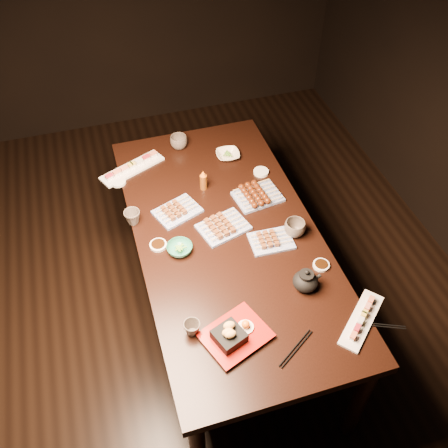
{
  "coord_description": "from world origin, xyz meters",
  "views": [
    {
      "loc": [
        -0.09,
        -1.35,
        2.6
      ],
      "look_at": [
        0.42,
        0.31,
        0.77
      ],
      "focal_mm": 40.0,
      "sensor_mm": 36.0,
      "label": 1
    }
  ],
  "objects": [
    {
      "name": "ground",
      "position": [
        0.0,
        0.0,
        0.0
      ],
      "size": [
        5.0,
        5.0,
        0.0
      ],
      "primitive_type": "plane",
      "color": "black",
      "rests_on": "ground"
    },
    {
      "name": "dining_table",
      "position": [
        0.42,
        0.26,
        0.38
      ],
      "size": [
        1.22,
        1.94,
        0.75
      ],
      "primitive_type": "cube",
      "rotation": [
        0.0,
        0.0,
        0.19
      ],
      "color": "black",
      "rests_on": "ground"
    },
    {
      "name": "sushi_platter_near",
      "position": [
        0.82,
        -0.39,
        0.77
      ],
      "size": [
        0.3,
        0.28,
        0.04
      ],
      "primitive_type": null,
      "rotation": [
        0.0,
        0.0,
        0.72
      ],
      "color": "white",
      "rests_on": "dining_table"
    },
    {
      "name": "sushi_platter_far",
      "position": [
        0.05,
        0.9,
        0.77
      ],
      "size": [
        0.39,
        0.26,
        0.05
      ],
      "primitive_type": null,
      "rotation": [
        0.0,
        0.0,
        3.57
      ],
      "color": "white",
      "rests_on": "dining_table"
    },
    {
      "name": "yakitori_plate_center",
      "position": [
        0.41,
        0.31,
        0.78
      ],
      "size": [
        0.28,
        0.23,
        0.06
      ],
      "primitive_type": null,
      "rotation": [
        0.0,
        0.0,
        0.28
      ],
      "color": "#828EB6",
      "rests_on": "dining_table"
    },
    {
      "name": "yakitori_plate_right",
      "position": [
        0.61,
        0.15,
        0.78
      ],
      "size": [
        0.22,
        0.16,
        0.05
      ],
      "primitive_type": null,
      "rotation": [
        0.0,
        0.0,
        -0.04
      ],
      "color": "#828EB6",
      "rests_on": "dining_table"
    },
    {
      "name": "yakitori_plate_left",
      "position": [
        0.21,
        0.48,
        0.78
      ],
      "size": [
        0.27,
        0.24,
        0.06
      ],
      "primitive_type": null,
      "rotation": [
        0.0,
        0.0,
        0.37
      ],
      "color": "#828EB6",
      "rests_on": "dining_table"
    },
    {
      "name": "tsukune_plate",
      "position": [
        0.65,
        0.47,
        0.78
      ],
      "size": [
        0.27,
        0.21,
        0.06
      ],
      "primitive_type": null,
      "rotation": [
        0.0,
        0.0,
        0.14
      ],
      "color": "#828EB6",
      "rests_on": "dining_table"
    },
    {
      "name": "edamame_bowl_green",
      "position": [
        0.16,
        0.22,
        0.77
      ],
      "size": [
        0.17,
        0.17,
        0.04
      ],
      "primitive_type": "imported",
      "rotation": [
        0.0,
        0.0,
        0.58
      ],
      "color": "#287B5C",
      "rests_on": "dining_table"
    },
    {
      "name": "edamame_bowl_cream",
      "position": [
        0.6,
        0.84,
        0.77
      ],
      "size": [
        0.14,
        0.14,
        0.03
      ],
      "primitive_type": "imported",
      "rotation": [
        0.0,
        0.0,
        -0.06
      ],
      "color": "beige",
      "rests_on": "dining_table"
    },
    {
      "name": "tempura_tray",
      "position": [
        0.28,
        -0.31,
        0.8
      ],
      "size": [
        0.33,
        0.29,
        0.1
      ],
      "primitive_type": null,
      "rotation": [
        0.0,
        0.0,
        0.36
      ],
      "color": "black",
      "rests_on": "dining_table"
    },
    {
      "name": "teacup_near_left",
      "position": [
        0.11,
        -0.24,
        0.78
      ],
      "size": [
        0.09,
        0.09,
        0.07
      ],
      "primitive_type": "imported",
      "rotation": [
        0.0,
        0.0,
        0.2
      ],
      "color": "#4A4139",
      "rests_on": "dining_table"
    },
    {
      "name": "teacup_mid_right",
      "position": [
        0.74,
        0.16,
        0.79
      ],
      "size": [
        0.12,
        0.12,
        0.08
      ],
      "primitive_type": "imported",
      "rotation": [
        0.0,
        0.0,
        -0.15
      ],
      "color": "#4A4139",
      "rests_on": "dining_table"
    },
    {
      "name": "teacup_far_left",
      "position": [
        -0.02,
        0.48,
        0.79
      ],
      "size": [
        0.11,
        0.11,
        0.08
      ],
      "primitive_type": "imported",
      "rotation": [
        0.0,
        0.0,
        0.4
      ],
      "color": "#4A4139",
      "rests_on": "dining_table"
    },
    {
      "name": "teacup_far_right",
      "position": [
        0.35,
        1.02,
        0.79
      ],
      "size": [
        0.11,
        0.11,
        0.08
      ],
      "primitive_type": "imported",
      "rotation": [
        0.0,
        0.0,
        0.04
      ],
      "color": "#4A4139",
      "rests_on": "dining_table"
    },
    {
      "name": "teapot",
      "position": [
        0.66,
        -0.16,
        0.81
      ],
      "size": [
        0.14,
        0.14,
        0.11
      ],
      "primitive_type": null,
      "rotation": [
        0.0,
        0.0,
        0.01
      ],
      "color": "black",
      "rests_on": "dining_table"
    },
    {
      "name": "condiment_bottle",
      "position": [
        0.4,
        0.63,
        0.81
      ],
      "size": [
        0.04,
        0.04,
        0.12
      ],
      "primitive_type": "cylinder",
      "rotation": [
        0.0,
        0.0,
        -0.12
      ],
      "color": "#61300D",
      "rests_on": "dining_table"
    },
    {
      "name": "sauce_dish_west",
      "position": [
        0.07,
        0.28,
        0.76
      ],
      "size": [
        0.09,
        0.09,
        0.01
      ],
      "primitive_type": "cylinder",
      "rotation": [
        0.0,
        0.0,
        0.06
      ],
      "color": "white",
      "rests_on": "dining_table"
    },
    {
      "name": "sauce_dish_east",
      "position": [
        0.74,
        0.65,
        0.76
      ],
      "size": [
        0.12,
        0.12,
        0.02
      ],
      "primitive_type": "cylinder",
      "rotation": [
        0.0,
        0.0,
        0.62
      ],
      "color": "white",
      "rests_on": "dining_table"
    },
    {
      "name": "sauce_dish_se",
      "position": [
        0.78,
        -0.07,
        0.76
      ],
      "size": [
        0.09,
        0.09,
        0.01
      ],
      "primitive_type": "cylinder",
      "rotation": [
        0.0,
        0.0,
        0.21
      ],
      "color": "white",
      "rests_on": "dining_table"
    },
    {
      "name": "sauce_dish_nw",
      "position": [
        -0.05,
        0.81,
        0.76
      ],
      "size": [
        0.09,
        0.09,
        0.01
      ],
      "primitive_type": "cylinder",
      "rotation": [
        0.0,
        0.0,
        0.1
      ],
      "color": "white",
      "rests_on": "dining_table"
    },
    {
      "name": "chopsticks_near",
      "position": [
        0.5,
        -0.44,
        0.75
      ],
      "size": [
        0.2,
        0.14,
        0.01
      ],
      "primitive_type": null,
      "rotation": [
        0.0,
        0.0,
        0.57
      ],
      "color": "black",
      "rests_on": "dining_table"
    },
    {
      "name": "chopsticks_se",
      "position": [
        0.9,
        -0.44,
        0.75
      ],
      "size": [
        0.19,
        0.09,
        0.01
      ],
      "primitive_type": null,
      "rotation": [
        0.0,
        0.0,
        -0.41
      ],
      "color": "black",
      "rests_on": "dining_table"
    }
  ]
}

